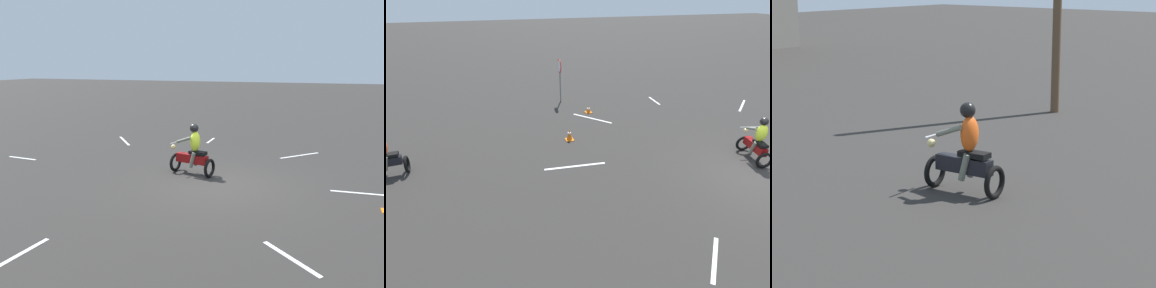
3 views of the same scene
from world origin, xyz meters
TOP-DOWN VIEW (x-y plane):
  - ground_plane at (0.00, 0.00)m, footprint 120.00×120.00m
  - motorcycle_rider_foreground at (1.00, -0.74)m, footprint 1.56×0.94m
  - stop_sign at (9.24, 4.41)m, footprint 0.70×0.08m
  - traffic_cone_near_left at (7.19, 3.48)m, footprint 0.32×0.32m
  - traffic_cone_mid_center at (4.51, 5.24)m, footprint 0.32×0.32m
  - lane_stripe_e at (7.78, -0.62)m, footprint 1.31×0.19m
  - lane_stripe_ne at (6.40, 3.57)m, footprint 1.67×1.44m
  - lane_stripe_n at (2.46, 5.61)m, footprint 0.29×2.18m
  - lane_stripe_nw at (-2.42, 3.70)m, footprint 1.16×1.06m
  - lane_stripe_se at (5.70, -4.72)m, footprint 1.39×1.63m

SIDE VIEW (x-z plane):
  - ground_plane at x=0.00m, z-range 0.00..0.00m
  - lane_stripe_e at x=7.78m, z-range 0.00..0.01m
  - lane_stripe_ne at x=6.40m, z-range 0.00..0.01m
  - lane_stripe_n at x=2.46m, z-range 0.00..0.01m
  - lane_stripe_nw at x=-2.42m, z-range 0.00..0.01m
  - lane_stripe_se at x=5.70m, z-range 0.00..0.01m
  - traffic_cone_near_left at x=7.19m, z-range -0.01..0.32m
  - traffic_cone_mid_center at x=4.51m, z-range -0.01..0.46m
  - motorcycle_rider_foreground at x=1.00m, z-range -0.10..1.56m
  - stop_sign at x=9.24m, z-range 0.48..2.78m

